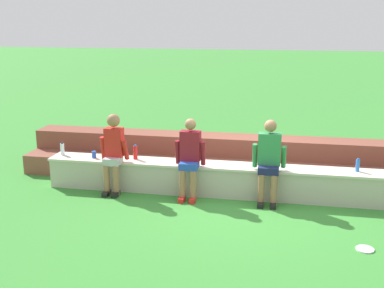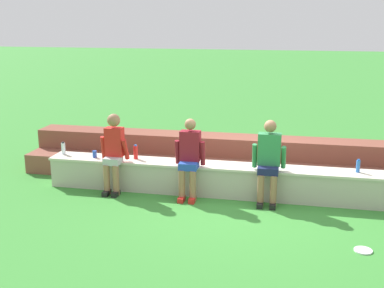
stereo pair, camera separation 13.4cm
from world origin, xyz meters
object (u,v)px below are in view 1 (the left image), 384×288
at_px(person_left_of_center, 190,157).
at_px(person_far_left, 113,151).
at_px(water_bottle_mid_left, 358,165).
at_px(plastic_cup_right_end, 94,155).
at_px(frisbee, 365,249).
at_px(water_bottle_center_gap, 62,149).
at_px(water_bottle_mid_right, 135,152).
at_px(person_center, 269,159).

bearing_deg(person_left_of_center, person_far_left, 179.56).
relative_size(water_bottle_mid_left, plastic_cup_right_end, 1.77).
height_order(plastic_cup_right_end, frisbee, plastic_cup_right_end).
bearing_deg(frisbee, water_bottle_center_gap, 160.81).
distance_m(water_bottle_mid_right, frisbee, 4.23).
bearing_deg(water_bottle_center_gap, plastic_cup_right_end, -7.30).
relative_size(person_left_of_center, frisbee, 5.71).
bearing_deg(person_center, person_left_of_center, -178.89).
distance_m(person_far_left, water_bottle_center_gap, 1.16).
bearing_deg(water_bottle_mid_right, water_bottle_mid_left, 0.13).
xyz_separation_m(person_left_of_center, water_bottle_mid_right, (-1.06, 0.31, -0.07)).
relative_size(water_bottle_center_gap, water_bottle_mid_right, 0.90).
distance_m(person_left_of_center, water_bottle_mid_left, 2.81).
xyz_separation_m(water_bottle_mid_right, water_bottle_mid_left, (3.85, 0.01, -0.02)).
bearing_deg(water_bottle_mid_right, person_left_of_center, -16.18).
relative_size(person_center, frisbee, 5.82).
bearing_deg(person_far_left, frisbee, -20.14).
relative_size(water_bottle_center_gap, frisbee, 0.99).
xyz_separation_m(water_bottle_center_gap, water_bottle_mid_right, (1.42, -0.01, 0.01)).
distance_m(person_left_of_center, person_center, 1.34).
xyz_separation_m(person_left_of_center, water_bottle_center_gap, (-2.49, 0.32, -0.08)).
bearing_deg(person_center, frisbee, -47.76).
bearing_deg(water_bottle_mid_left, person_far_left, -175.79).
xyz_separation_m(person_center, water_bottle_mid_right, (-2.40, 0.28, -0.09)).
bearing_deg(person_left_of_center, water_bottle_center_gap, 172.60).
xyz_separation_m(person_far_left, water_bottle_mid_left, (4.16, 0.31, -0.12)).
xyz_separation_m(person_far_left, person_center, (2.71, 0.02, -0.00)).
bearing_deg(person_left_of_center, person_center, 1.11).
height_order(person_left_of_center, water_bottle_mid_left, person_left_of_center).
height_order(person_far_left, water_bottle_mid_left, person_far_left).
height_order(water_bottle_mid_right, water_bottle_mid_left, water_bottle_mid_right).
relative_size(person_left_of_center, water_bottle_mid_right, 5.23).
bearing_deg(water_bottle_center_gap, water_bottle_mid_left, -0.06).
relative_size(person_left_of_center, person_center, 0.98).
height_order(water_bottle_mid_right, frisbee, water_bottle_mid_right).
height_order(water_bottle_mid_left, frisbee, water_bottle_mid_left).
xyz_separation_m(person_left_of_center, person_center, (1.34, 0.03, 0.03)).
bearing_deg(person_far_left, person_center, 0.33).
xyz_separation_m(person_center, plastic_cup_right_end, (-3.17, 0.21, -0.15)).
relative_size(person_far_left, water_bottle_mid_left, 6.30).
xyz_separation_m(person_left_of_center, water_bottle_mid_left, (2.79, 0.32, -0.09)).
bearing_deg(person_center, water_bottle_center_gap, 175.56).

